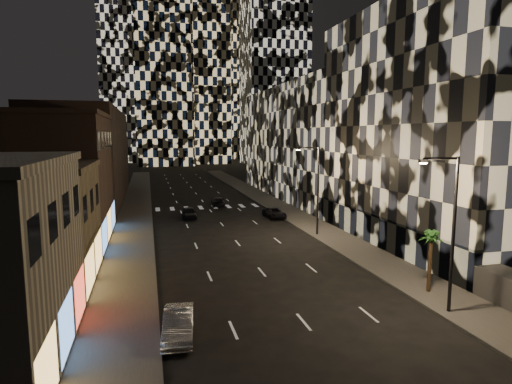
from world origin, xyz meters
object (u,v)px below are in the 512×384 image
car_silver_parked (179,324)px  streetlight_near (450,224)px  car_dark_midlane (189,213)px  streetlight_far (316,184)px  palm_tree (431,241)px  car_dark_rightlane (274,213)px  car_dark_oncoming (218,202)px

car_silver_parked → streetlight_near: bearing=2.9°
car_silver_parked → car_dark_midlane: size_ratio=1.06×
streetlight_far → palm_tree: 17.07m
car_silver_parked → palm_tree: size_ratio=1.05×
streetlight_near → car_silver_parked: size_ratio=2.09×
streetlight_far → car_dark_rightlane: 11.15m
car_silver_parked → palm_tree: palm_tree is taller
streetlight_near → car_dark_midlane: size_ratio=2.21×
car_silver_parked → palm_tree: (16.35, 2.19, 2.81)m
car_dark_oncoming → car_dark_rightlane: car_dark_oncoming is taller
streetlight_near → streetlight_far: size_ratio=1.00×
streetlight_far → car_dark_rightlane: (-1.35, 10.01, -4.73)m
car_dark_midlane → car_dark_rightlane: bearing=-12.8°
car_silver_parked → car_dark_rightlane: size_ratio=0.95×
car_dark_oncoming → car_dark_rightlane: size_ratio=1.01×
car_dark_rightlane → streetlight_near: bearing=-89.1°
streetlight_near → car_dark_rightlane: 30.41m
car_dark_rightlane → car_dark_midlane: bearing=165.1°
car_silver_parked → palm_tree: bearing=13.8°
streetlight_far → car_dark_oncoming: (-6.75, 20.54, -4.69)m
palm_tree → streetlight_far: bearing=93.8°
streetlight_near → car_dark_rightlane: bearing=92.6°
car_dark_oncoming → palm_tree: (7.87, -37.47, 2.86)m
car_dark_midlane → car_dark_rightlane: 10.62m
car_dark_midlane → car_dark_oncoming: size_ratio=0.90×
car_dark_midlane → palm_tree: palm_tree is taller
streetlight_near → car_dark_oncoming: size_ratio=1.98×
car_dark_midlane → car_dark_oncoming: car_dark_midlane is taller
car_dark_oncoming → car_dark_rightlane: (5.39, -10.53, -0.03)m
car_dark_rightlane → palm_tree: (2.47, -26.94, 2.90)m
car_silver_parked → car_dark_midlane: 31.76m
car_dark_oncoming → palm_tree: 38.39m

